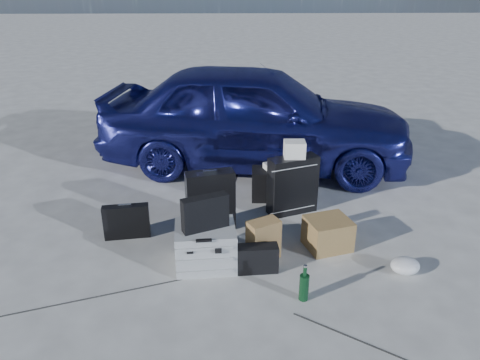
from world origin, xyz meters
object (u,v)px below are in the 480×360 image
at_px(suitcase_right, 293,185).
at_px(green_bottle, 304,283).
at_px(cardboard_box, 328,233).
at_px(car, 255,116).
at_px(briefcase, 127,222).
at_px(duffel_bag, 283,184).
at_px(pelican_case, 206,246).
at_px(suitcase_left, 210,201).

height_order(suitcase_right, green_bottle, suitcase_right).
height_order(suitcase_right, cardboard_box, suitcase_right).
bearing_deg(car, briefcase, 152.93).
bearing_deg(duffel_bag, suitcase_right, -76.41).
xyz_separation_m(car, green_bottle, (0.25, -3.10, -0.56)).
bearing_deg(cardboard_box, suitcase_right, 108.55).
height_order(car, briefcase, car).
height_order(pelican_case, suitcase_left, suitcase_left).
bearing_deg(suitcase_right, green_bottle, -114.57).
relative_size(suitcase_right, duffel_bag, 0.90).
xyz_separation_m(car, suitcase_left, (-0.58, -1.86, -0.40)).
height_order(car, pelican_case, car).
xyz_separation_m(cardboard_box, green_bottle, (-0.37, -0.83, 0.01)).
height_order(briefcase, cardboard_box, briefcase).
xyz_separation_m(car, duffel_bag, (0.28, -1.13, -0.54)).
height_order(briefcase, green_bottle, briefcase).
bearing_deg(duffel_bag, green_bottle, -88.26).
height_order(suitcase_right, duffel_bag, suitcase_right).
relative_size(car, suitcase_right, 6.32).
height_order(pelican_case, green_bottle, pelican_case).
bearing_deg(green_bottle, briefcase, 147.62).
relative_size(car, green_bottle, 12.96).
distance_m(car, green_bottle, 3.16).
relative_size(car, suitcase_left, 6.42).
xyz_separation_m(suitcase_left, green_bottle, (0.83, -1.24, -0.17)).
bearing_deg(cardboard_box, green_bottle, -113.84).
bearing_deg(briefcase, cardboard_box, -14.63).
bearing_deg(suitcase_right, suitcase_left, -179.29).
xyz_separation_m(car, cardboard_box, (0.61, -2.27, -0.57)).
height_order(car, cardboard_box, car).
xyz_separation_m(car, pelican_case, (-0.61, -2.56, -0.53)).
bearing_deg(car, pelican_case, 175.30).
height_order(pelican_case, suitcase_right, suitcase_right).
xyz_separation_m(pelican_case, green_bottle, (0.85, -0.55, -0.04)).
bearing_deg(car, duffel_bag, -157.41).
relative_size(suitcase_left, duffel_bag, 0.89).
xyz_separation_m(pelican_case, cardboard_box, (1.22, 0.28, -0.05)).
distance_m(suitcase_right, cardboard_box, 0.84).
relative_size(pelican_case, duffel_bag, 0.74).
bearing_deg(suitcase_left, green_bottle, -69.13).
bearing_deg(briefcase, pelican_case, -39.83).
bearing_deg(green_bottle, cardboard_box, 66.16).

